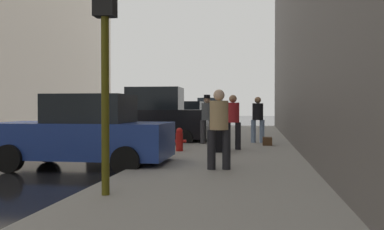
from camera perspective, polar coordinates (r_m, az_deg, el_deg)
ground_plane at (r=12.64m, az=-23.95°, el=-5.76°), size 120.00×120.00×0.00m
sidewalk at (r=10.69m, az=4.45°, el=-6.51°), size 4.00×40.00×0.15m
parked_blue_sedan at (r=10.68m, az=-14.12°, el=-2.38°), size 4.20×2.06×1.79m
parked_black_suv at (r=16.97m, az=-5.43°, el=-0.44°), size 4.64×2.15×2.25m
parked_gray_coupe at (r=24.00m, az=-1.25°, el=-0.42°), size 4.26×2.18×1.79m
parked_silver_sedan at (r=30.75m, az=0.94°, el=-0.08°), size 4.22×2.09×1.79m
parked_white_van at (r=37.00m, az=2.25°, el=0.40°), size 4.61×2.08×2.25m
fire_hydrant at (r=12.98m, az=-1.69°, el=-3.28°), size 0.42×0.22×0.70m
traffic_light at (r=6.73m, az=-11.51°, el=11.92°), size 0.32×0.32×3.60m
pedestrian_in_red_jacket at (r=13.43m, az=5.48°, el=-0.55°), size 0.52×0.46×1.71m
pedestrian_in_tan_coat at (r=9.14m, az=3.62°, el=-1.32°), size 0.52×0.46×1.71m
pedestrian_with_beanie at (r=15.53m, az=2.02°, el=-0.20°), size 0.51×0.42×1.78m
pedestrian_in_jeans at (r=16.12m, az=8.76°, el=-0.28°), size 0.51×0.42×1.71m
rolling_suitcase at (r=12.79m, az=3.48°, el=-3.38°), size 0.43×0.60×1.04m
duffel_bag at (r=15.14m, az=10.01°, el=-3.46°), size 0.32×0.44×0.28m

